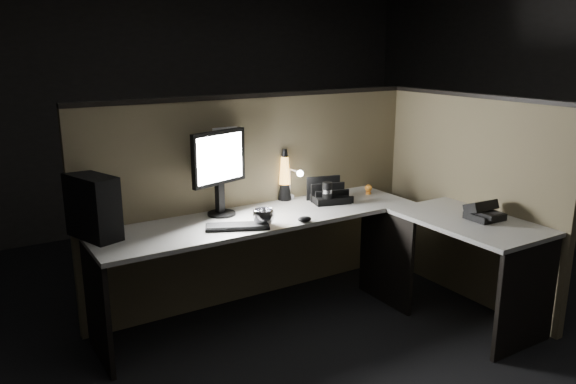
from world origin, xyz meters
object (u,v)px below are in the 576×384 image
monitor (219,165)px  desk_phone (483,212)px  pc_tower (93,207)px  lava_lamp (285,179)px  keyboard (238,227)px

monitor → desk_phone: 1.80m
pc_tower → lava_lamp: same height
pc_tower → monitor: bearing=-16.4°
monitor → keyboard: (-0.04, -0.33, -0.34)m
pc_tower → desk_phone: (2.30, -0.99, -0.14)m
lava_lamp → desk_phone: size_ratio=1.66×
lava_lamp → desk_phone: lava_lamp is taller
monitor → keyboard: 0.48m
pc_tower → monitor: 0.87m
pc_tower → keyboard: 0.89m
keyboard → lava_lamp: lava_lamp is taller
pc_tower → monitor: (0.85, 0.03, 0.16)m
pc_tower → keyboard: bearing=-38.7°
keyboard → desk_phone: (1.49, -0.69, 0.04)m
monitor → keyboard: size_ratio=1.43×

